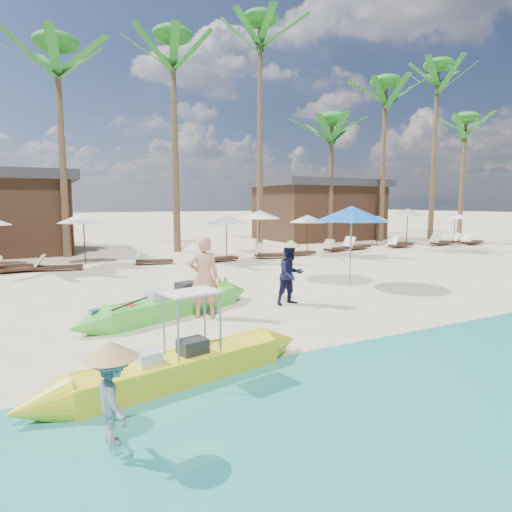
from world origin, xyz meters
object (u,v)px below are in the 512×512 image
yellow_canoe (181,367)px  blue_umbrella (352,214)px  green_canoe (173,305)px  tourist (204,277)px

yellow_canoe → blue_umbrella: bearing=22.4°
green_canoe → blue_umbrella: 6.45m
green_canoe → tourist: size_ratio=2.87×
green_canoe → tourist: tourist is taller
yellow_canoe → blue_umbrella: (7.05, 4.64, 2.09)m
yellow_canoe → tourist: tourist is taller
yellow_canoe → green_canoe: bearing=64.3°
green_canoe → yellow_canoe: yellow_canoe is taller
green_canoe → tourist: (0.58, -0.56, 0.70)m
green_canoe → yellow_canoe: 3.92m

